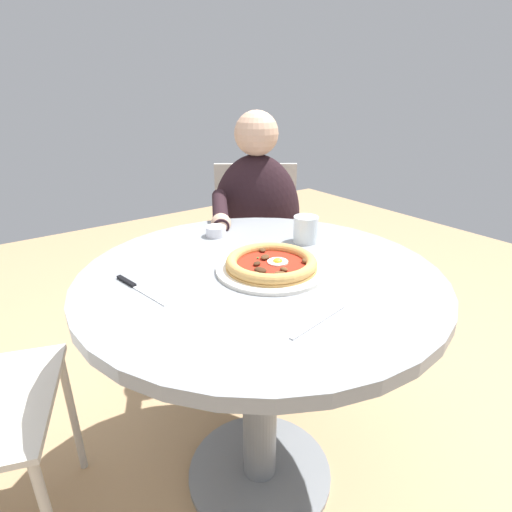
{
  "coord_description": "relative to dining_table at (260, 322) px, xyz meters",
  "views": [
    {
      "loc": [
        0.58,
        0.78,
        1.2
      ],
      "look_at": [
        0.0,
        -0.02,
        0.79
      ],
      "focal_mm": 28.3,
      "sensor_mm": 36.0,
      "label": 1
    }
  ],
  "objects": [
    {
      "name": "pizza_on_plate",
      "position": [
        -0.02,
        0.02,
        0.18
      ],
      "size": [
        0.3,
        0.3,
        0.04
      ],
      "color": "white",
      "rests_on": "dining_table"
    },
    {
      "name": "diner_person",
      "position": [
        -0.37,
        -0.54,
        -0.09
      ],
      "size": [
        0.54,
        0.44,
        1.13
      ],
      "color": "#282833",
      "rests_on": "ground"
    },
    {
      "name": "ground_plane",
      "position": [
        0.0,
        0.0,
        -0.6
      ],
      "size": [
        6.0,
        6.0,
        0.02
      ],
      "primitive_type": "cube",
      "color": "tan"
    },
    {
      "name": "fork_utensil",
      "position": [
        0.05,
        0.28,
        0.16
      ],
      "size": [
        0.17,
        0.04,
        0.0
      ],
      "color": "#BCBCC1",
      "rests_on": "dining_table"
    },
    {
      "name": "cafe_chair_diner",
      "position": [
        -0.46,
        -0.66,
        -0.06
      ],
      "size": [
        0.6,
        0.6,
        0.88
      ],
      "color": "beige",
      "rests_on": "ground"
    },
    {
      "name": "dining_table",
      "position": [
        0.0,
        0.0,
        0.0
      ],
      "size": [
        0.96,
        0.96,
        0.75
      ],
      "color": "gray",
      "rests_on": "ground"
    },
    {
      "name": "water_glass",
      "position": [
        -0.25,
        -0.1,
        0.2
      ],
      "size": [
        0.08,
        0.08,
        0.08
      ],
      "color": "silver",
      "rests_on": "dining_table"
    },
    {
      "name": "ramekin_capers",
      "position": [
        -0.04,
        -0.31,
        0.18
      ],
      "size": [
        0.07,
        0.07,
        0.03
      ],
      "color": "white",
      "rests_on": "dining_table"
    },
    {
      "name": "steak_knife",
      "position": [
        0.31,
        -0.11,
        0.16
      ],
      "size": [
        0.05,
        0.21,
        0.01
      ],
      "color": "silver",
      "rests_on": "dining_table"
    }
  ]
}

